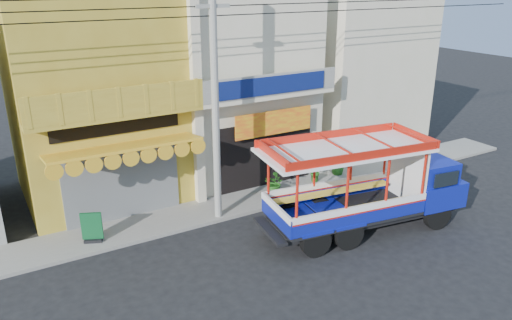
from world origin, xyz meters
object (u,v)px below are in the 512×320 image
Objects in this scene: songthaew_truck at (378,184)px; green_sign at (92,230)px; utility_pole at (219,85)px; potted_plant_c at (338,162)px; potted_plant_b at (314,172)px; potted_plant_a at (273,182)px.

songthaew_truck reaches higher than green_sign.
utility_pole is at bearing -5.14° from green_sign.
songthaew_truck is at bearing -3.29° from potted_plant_c.
potted_plant_b is at bearing -63.66° from potted_plant_c.
songthaew_truck is at bearing 113.97° from potted_plant_b.
potted_plant_b is (0.46, 4.29, -1.08)m from songthaew_truck.
green_sign is 0.96× the size of potted_plant_c.
potted_plant_c is (1.47, 0.16, 0.09)m from potted_plant_b.
potted_plant_c is (1.92, 4.45, -0.99)m from songthaew_truck.
potted_plant_a is (2.70, 0.70, -4.43)m from utility_pole.
songthaew_truck is 7.22× the size of green_sign.
utility_pole is at bearing 142.51° from songthaew_truck.
songthaew_truck is 6.93× the size of potted_plant_c.
green_sign is at bearing 117.63° from potted_plant_a.
utility_pole is 6.53m from songthaew_truck.
potted_plant_b is 0.83× the size of potted_plant_c.
potted_plant_a is 2.20m from potted_plant_b.
songthaew_truck is 7.86× the size of potted_plant_a.
potted_plant_b is (4.89, 0.89, -4.46)m from utility_pole.
potted_plant_a is at bearing 2.21° from green_sign.
songthaew_truck is at bearing -131.63° from potted_plant_a.
potted_plant_b is at bearing 10.31° from utility_pole.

